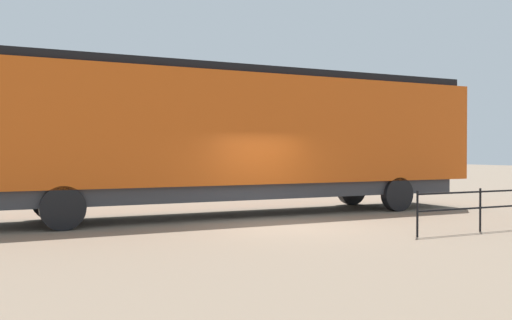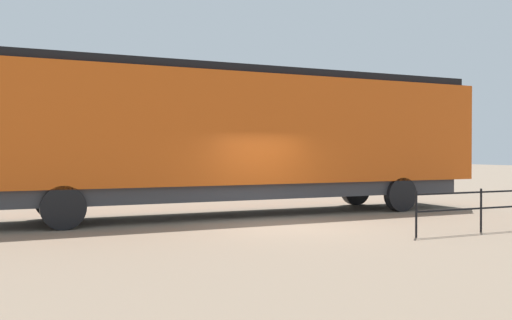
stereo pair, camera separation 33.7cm
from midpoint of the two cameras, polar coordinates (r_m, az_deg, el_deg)
The scene contains 2 objects.
ground_plane at distance 14.69m, azimuth 2.46°, elevation -6.71°, with size 120.00×120.00×0.00m, color #84705B.
locomotive at distance 17.49m, azimuth -0.96°, elevation 2.56°, with size 2.83×16.21×4.42m.
Camera 1 is at (12.75, -7.07, 1.93)m, focal length 39.73 mm.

